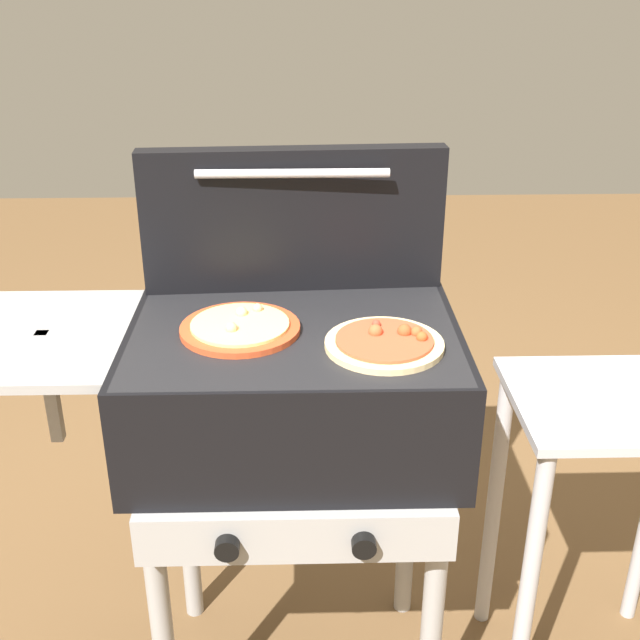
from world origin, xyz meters
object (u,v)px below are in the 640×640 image
at_px(prep_table, 606,482).
at_px(grill, 288,396).
at_px(pizza_cheese, 240,327).
at_px(pizza_pepperoni, 385,342).

bearing_deg(prep_table, grill, -179.63).
distance_m(grill, pizza_cheese, 0.18).
bearing_deg(pizza_pepperoni, prep_table, 8.83).
distance_m(pizza_cheese, pizza_pepperoni, 0.28).
bearing_deg(prep_table, pizza_pepperoni, -171.17).
xyz_separation_m(pizza_cheese, pizza_pepperoni, (0.27, -0.07, 0.00)).
distance_m(grill, pizza_pepperoni, 0.25).
xyz_separation_m(pizza_pepperoni, prep_table, (0.49, 0.08, -0.38)).
relative_size(grill, pizza_pepperoni, 4.39).
height_order(grill, pizza_cheese, pizza_cheese).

